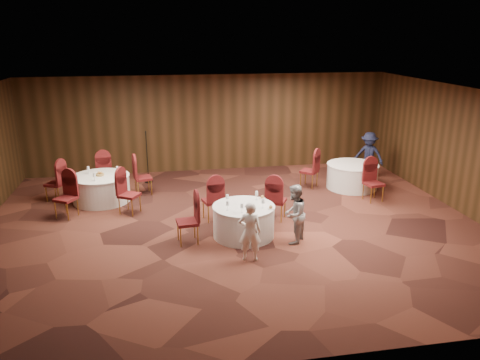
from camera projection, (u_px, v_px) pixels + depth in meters
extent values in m
plane|color=black|center=(233.00, 226.00, 11.39)|extent=(12.00, 12.00, 0.00)
plane|color=silver|center=(233.00, 94.00, 10.42)|extent=(12.00, 12.00, 0.00)
plane|color=black|center=(209.00, 123.00, 15.60)|extent=(12.00, 0.00, 12.00)
plane|color=black|center=(294.00, 261.00, 6.22)|extent=(12.00, 0.00, 12.00)
plane|color=black|center=(465.00, 152.00, 11.91)|extent=(0.00, 10.00, 10.00)
cylinder|color=silver|center=(244.00, 221.00, 10.73)|extent=(1.40, 1.40, 0.72)
cylinder|color=silver|center=(244.00, 206.00, 10.62)|extent=(1.43, 1.43, 0.03)
cylinder|color=silver|center=(101.00, 189.00, 12.96)|extent=(1.55, 1.55, 0.72)
cylinder|color=silver|center=(100.00, 176.00, 12.85)|extent=(1.58, 1.58, 0.03)
cylinder|color=silver|center=(352.00, 176.00, 14.08)|extent=(1.50, 1.50, 0.72)
cylinder|color=silver|center=(353.00, 165.00, 13.97)|extent=(1.53, 1.53, 0.03)
cylinder|color=silver|center=(228.00, 210.00, 10.36)|extent=(0.06, 0.06, 0.01)
cylinder|color=silver|center=(228.00, 208.00, 10.34)|extent=(0.01, 0.01, 0.11)
cone|color=silver|center=(228.00, 203.00, 10.31)|extent=(0.08, 0.08, 0.10)
cylinder|color=silver|center=(227.00, 203.00, 10.77)|extent=(0.06, 0.06, 0.01)
cylinder|color=silver|center=(227.00, 201.00, 10.75)|extent=(0.01, 0.01, 0.11)
cone|color=silver|center=(227.00, 197.00, 10.72)|extent=(0.08, 0.08, 0.10)
cylinder|color=silver|center=(257.00, 200.00, 11.00)|extent=(0.06, 0.06, 0.01)
cylinder|color=silver|center=(257.00, 197.00, 10.98)|extent=(0.01, 0.01, 0.11)
cone|color=silver|center=(257.00, 193.00, 10.95)|extent=(0.08, 0.08, 0.10)
cylinder|color=silver|center=(263.00, 208.00, 10.49)|extent=(0.06, 0.06, 0.01)
cylinder|color=silver|center=(263.00, 205.00, 10.47)|extent=(0.01, 0.01, 0.11)
cone|color=silver|center=(263.00, 201.00, 10.44)|extent=(0.08, 0.08, 0.10)
cylinder|color=silver|center=(242.00, 213.00, 10.21)|extent=(0.06, 0.06, 0.01)
cylinder|color=silver|center=(242.00, 210.00, 10.19)|extent=(0.01, 0.01, 0.11)
cone|color=silver|center=(242.00, 206.00, 10.16)|extent=(0.08, 0.08, 0.10)
cylinder|color=white|center=(248.00, 214.00, 10.10)|extent=(0.15, 0.15, 0.01)
sphere|color=#9E6B33|center=(248.00, 213.00, 10.09)|extent=(0.08, 0.08, 0.08)
cylinder|color=white|center=(271.00, 209.00, 10.43)|extent=(0.15, 0.15, 0.01)
sphere|color=#9E6B33|center=(271.00, 207.00, 10.42)|extent=(0.08, 0.08, 0.08)
cylinder|color=white|center=(262.00, 198.00, 11.07)|extent=(0.15, 0.15, 0.01)
sphere|color=#9E6B33|center=(262.00, 197.00, 11.06)|extent=(0.08, 0.08, 0.08)
cylinder|color=silver|center=(118.00, 174.00, 13.02)|extent=(0.06, 0.06, 0.01)
cylinder|color=silver|center=(118.00, 172.00, 13.00)|extent=(0.01, 0.01, 0.11)
cone|color=silver|center=(117.00, 168.00, 12.97)|extent=(0.08, 0.08, 0.10)
cylinder|color=silver|center=(89.00, 174.00, 13.01)|extent=(0.06, 0.06, 0.01)
cylinder|color=silver|center=(89.00, 172.00, 13.00)|extent=(0.01, 0.01, 0.11)
cone|color=silver|center=(88.00, 168.00, 12.96)|extent=(0.08, 0.08, 0.10)
cylinder|color=silver|center=(95.00, 181.00, 12.40)|extent=(0.06, 0.06, 0.01)
cylinder|color=silver|center=(95.00, 179.00, 12.39)|extent=(0.01, 0.01, 0.11)
cone|color=silver|center=(94.00, 175.00, 12.35)|extent=(0.08, 0.08, 0.10)
cylinder|color=olive|center=(100.00, 175.00, 12.83)|extent=(0.22, 0.22, 0.06)
sphere|color=#9E6B33|center=(99.00, 172.00, 12.83)|extent=(0.07, 0.07, 0.07)
sphere|color=#9E6B33|center=(101.00, 173.00, 12.80)|extent=(0.07, 0.07, 0.07)
cylinder|color=silver|center=(365.00, 166.00, 13.72)|extent=(0.06, 0.06, 0.01)
cylinder|color=silver|center=(365.00, 165.00, 13.71)|extent=(0.01, 0.01, 0.11)
cone|color=silver|center=(365.00, 161.00, 13.67)|extent=(0.08, 0.08, 0.10)
cylinder|color=black|center=(149.00, 182.00, 14.71)|extent=(0.24, 0.24, 0.02)
cylinder|color=black|center=(147.00, 157.00, 14.46)|extent=(0.02, 0.02, 1.61)
cylinder|color=black|center=(146.00, 132.00, 14.28)|extent=(0.04, 0.12, 0.04)
imported|color=white|center=(250.00, 231.00, 9.50)|extent=(0.52, 0.40, 1.28)
imported|color=#9FA0A4|center=(294.00, 214.00, 10.31)|extent=(0.80, 0.83, 1.34)
imported|color=#161A32|center=(369.00, 155.00, 14.98)|extent=(1.09, 1.05, 1.49)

